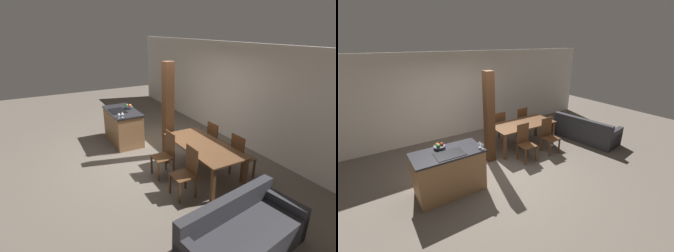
{
  "view_description": "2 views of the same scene",
  "coord_description": "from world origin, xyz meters",
  "views": [
    {
      "loc": [
        5.49,
        -2.43,
        3.04
      ],
      "look_at": [
        0.6,
        0.2,
        0.95
      ],
      "focal_mm": 28.0,
      "sensor_mm": 36.0,
      "label": 1
    },
    {
      "loc": [
        -2.37,
        -4.25,
        2.98
      ],
      "look_at": [
        0.6,
        0.2,
        0.95
      ],
      "focal_mm": 24.0,
      "sensor_mm": 36.0,
      "label": 2
    }
  ],
  "objects": [
    {
      "name": "wine_glass_near",
      "position": [
        -0.51,
        -0.59,
        1.04
      ],
      "size": [
        0.08,
        0.08,
        0.14
      ],
      "color": "silver",
      "rests_on": "kitchen_island"
    },
    {
      "name": "dining_chair_far_left",
      "position": [
        1.02,
        1.26,
        0.5
      ],
      "size": [
        0.4,
        0.4,
        0.98
      ],
      "rotation": [
        0.0,
        0.0,
        3.14
      ],
      "color": "brown",
      "rests_on": "ground_plane"
    },
    {
      "name": "dining_chair_near_right",
      "position": [
        1.86,
        -0.08,
        0.5
      ],
      "size": [
        0.4,
        0.4,
        0.98
      ],
      "color": "brown",
      "rests_on": "ground_plane"
    },
    {
      "name": "kitchen_island",
      "position": [
        -1.13,
        -0.29,
        0.46
      ],
      "size": [
        1.4,
        0.74,
        0.93
      ],
      "color": "#9E7047",
      "rests_on": "ground_plane"
    },
    {
      "name": "timber_post",
      "position": [
        0.23,
        0.4,
        1.17
      ],
      "size": [
        0.22,
        0.22,
        2.34
      ],
      "color": "#4C2D19",
      "rests_on": "ground_plane"
    },
    {
      "name": "dining_chair_near_left",
      "position": [
        1.02,
        -0.08,
        0.5
      ],
      "size": [
        0.4,
        0.4,
        0.98
      ],
      "color": "brown",
      "rests_on": "ground_plane"
    },
    {
      "name": "dining_chair_far_right",
      "position": [
        1.86,
        1.26,
        0.5
      ],
      "size": [
        0.4,
        0.4,
        0.98
      ],
      "rotation": [
        0.0,
        0.0,
        3.14
      ],
      "color": "brown",
      "rests_on": "ground_plane"
    },
    {
      "name": "dining_table",
      "position": [
        1.44,
        0.59,
        0.65
      ],
      "size": [
        1.87,
        0.9,
        0.74
      ],
      "color": "brown",
      "rests_on": "ground_plane"
    },
    {
      "name": "wine_glass_middle",
      "position": [
        -0.51,
        -0.5,
        1.04
      ],
      "size": [
        0.08,
        0.08,
        0.14
      ],
      "color": "silver",
      "rests_on": "kitchen_island"
    },
    {
      "name": "ground_plane",
      "position": [
        0.0,
        0.0,
        0.0
      ],
      "size": [
        16.0,
        16.0,
        0.0
      ],
      "primitive_type": "plane",
      "color": "#665B51"
    },
    {
      "name": "fruit_bowl",
      "position": [
        -1.21,
        -0.07,
        0.97
      ],
      "size": [
        0.23,
        0.23,
        0.11
      ],
      "color": "#383D47",
      "rests_on": "kitchen_island"
    },
    {
      "name": "couch",
      "position": [
        3.43,
        -0.14,
        0.27
      ],
      "size": [
        1.07,
        2.01,
        0.77
      ],
      "rotation": [
        0.0,
        0.0,
        1.71
      ],
      "color": "#2D2D33",
      "rests_on": "ground_plane"
    },
    {
      "name": "wall_back",
      "position": [
        0.0,
        2.54,
        1.35
      ],
      "size": [
        11.2,
        0.08,
        2.7
      ],
      "color": "silver",
      "rests_on": "ground_plane"
    }
  ]
}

